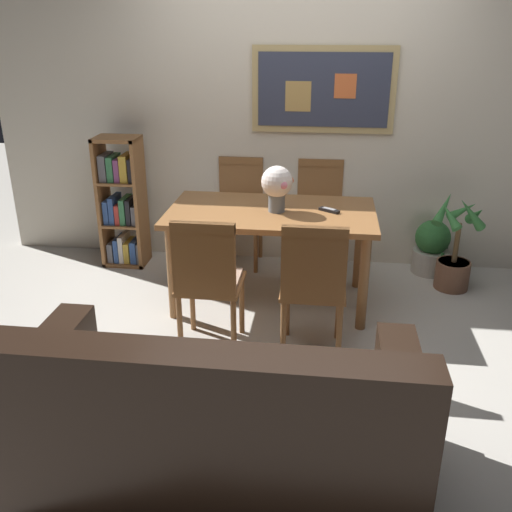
{
  "coord_description": "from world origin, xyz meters",
  "views": [
    {
      "loc": [
        0.25,
        -3.29,
        1.98
      ],
      "look_at": [
        -0.15,
        -0.11,
        0.65
      ],
      "focal_mm": 39.89,
      "sensor_mm": 36.0,
      "label": 1
    }
  ],
  "objects_px": {
    "leather_couch": "(215,423)",
    "tv_remote": "(329,210)",
    "dining_chair_near_right": "(313,280)",
    "dining_chair_far_right": "(319,205)",
    "dining_table": "(271,223)",
    "dining_chair_near_left": "(208,275)",
    "flower_vase": "(277,185)",
    "potted_palm": "(455,254)",
    "dining_chair_far_left": "(240,202)",
    "potted_ivy": "(432,248)",
    "bookshelf": "(123,206)"
  },
  "relations": [
    {
      "from": "dining_table",
      "to": "bookshelf",
      "type": "distance_m",
      "value": 1.45
    },
    {
      "from": "dining_chair_far_right",
      "to": "flower_vase",
      "type": "height_order",
      "value": "flower_vase"
    },
    {
      "from": "dining_chair_far_left",
      "to": "tv_remote",
      "type": "xyz_separation_m",
      "value": [
        0.76,
        -0.74,
        0.2
      ]
    },
    {
      "from": "dining_chair_far_right",
      "to": "tv_remote",
      "type": "height_order",
      "value": "dining_chair_far_right"
    },
    {
      "from": "dining_chair_far_right",
      "to": "potted_ivy",
      "type": "xyz_separation_m",
      "value": [
        0.95,
        -0.07,
        -0.32
      ]
    },
    {
      "from": "dining_chair_far_right",
      "to": "flower_vase",
      "type": "bearing_deg",
      "value": -110.31
    },
    {
      "from": "dining_table",
      "to": "dining_chair_near_right",
      "type": "xyz_separation_m",
      "value": [
        0.33,
        -0.74,
        -0.09
      ]
    },
    {
      "from": "dining_table",
      "to": "bookshelf",
      "type": "xyz_separation_m",
      "value": [
        -1.33,
        0.58,
        -0.1
      ]
    },
    {
      "from": "dining_table",
      "to": "dining_chair_far_right",
      "type": "bearing_deg",
      "value": 66.72
    },
    {
      "from": "potted_palm",
      "to": "potted_ivy",
      "type": "bearing_deg",
      "value": 112.49
    },
    {
      "from": "dining_chair_far_left",
      "to": "potted_palm",
      "type": "distance_m",
      "value": 1.81
    },
    {
      "from": "dining_table",
      "to": "dining_chair_near_left",
      "type": "distance_m",
      "value": 0.82
    },
    {
      "from": "potted_ivy",
      "to": "leather_couch",
      "type": "bearing_deg",
      "value": -118.01
    },
    {
      "from": "dining_table",
      "to": "potted_ivy",
      "type": "bearing_deg",
      "value": 28.63
    },
    {
      "from": "leather_couch",
      "to": "tv_remote",
      "type": "height_order",
      "value": "leather_couch"
    },
    {
      "from": "leather_couch",
      "to": "tv_remote",
      "type": "xyz_separation_m",
      "value": [
        0.48,
        1.86,
        0.42
      ]
    },
    {
      "from": "dining_chair_far_right",
      "to": "dining_chair_far_left",
      "type": "distance_m",
      "value": 0.68
    },
    {
      "from": "dining_table",
      "to": "bookshelf",
      "type": "height_order",
      "value": "bookshelf"
    },
    {
      "from": "dining_chair_far_left",
      "to": "bookshelf",
      "type": "xyz_separation_m",
      "value": [
        -0.98,
        -0.18,
        -0.02
      ]
    },
    {
      "from": "dining_chair_far_left",
      "to": "potted_ivy",
      "type": "relative_size",
      "value": 1.74
    },
    {
      "from": "leather_couch",
      "to": "flower_vase",
      "type": "bearing_deg",
      "value": 86.64
    },
    {
      "from": "dining_chair_far_left",
      "to": "flower_vase",
      "type": "relative_size",
      "value": 2.78
    },
    {
      "from": "dining_chair_near_left",
      "to": "flower_vase",
      "type": "xyz_separation_m",
      "value": [
        0.35,
        0.73,
        0.38
      ]
    },
    {
      "from": "flower_vase",
      "to": "dining_chair_far_right",
      "type": "bearing_deg",
      "value": 69.69
    },
    {
      "from": "bookshelf",
      "to": "potted_ivy",
      "type": "distance_m",
      "value": 2.63
    },
    {
      "from": "dining_chair_near_left",
      "to": "flower_vase",
      "type": "distance_m",
      "value": 0.9
    },
    {
      "from": "dining_table",
      "to": "dining_chair_far_left",
      "type": "xyz_separation_m",
      "value": [
        -0.35,
        0.76,
        -0.09
      ]
    },
    {
      "from": "tv_remote",
      "to": "dining_table",
      "type": "bearing_deg",
      "value": -177.37
    },
    {
      "from": "dining_chair_near_left",
      "to": "potted_palm",
      "type": "bearing_deg",
      "value": 33.88
    },
    {
      "from": "dining_table",
      "to": "potted_ivy",
      "type": "distance_m",
      "value": 1.52
    },
    {
      "from": "dining_chair_near_right",
      "to": "dining_chair_far_left",
      "type": "relative_size",
      "value": 1.0
    },
    {
      "from": "leather_couch",
      "to": "bookshelf",
      "type": "xyz_separation_m",
      "value": [
        -1.26,
        2.42,
        0.21
      ]
    },
    {
      "from": "bookshelf",
      "to": "potted_ivy",
      "type": "relative_size",
      "value": 2.11
    },
    {
      "from": "leather_couch",
      "to": "flower_vase",
      "type": "height_order",
      "value": "flower_vase"
    },
    {
      "from": "dining_chair_far_left",
      "to": "flower_vase",
      "type": "height_order",
      "value": "flower_vase"
    },
    {
      "from": "dining_chair_near_left",
      "to": "bookshelf",
      "type": "xyz_separation_m",
      "value": [
        -1.01,
        1.33,
        -0.02
      ]
    },
    {
      "from": "dining_chair_near_right",
      "to": "potted_palm",
      "type": "distance_m",
      "value": 1.59
    },
    {
      "from": "dining_table",
      "to": "potted_palm",
      "type": "height_order",
      "value": "potted_palm"
    },
    {
      "from": "dining_table",
      "to": "leather_couch",
      "type": "bearing_deg",
      "value": -92.09
    },
    {
      "from": "leather_couch",
      "to": "dining_chair_near_left",
      "type": "bearing_deg",
      "value": 102.82
    },
    {
      "from": "potted_palm",
      "to": "tv_remote",
      "type": "relative_size",
      "value": 5.21
    },
    {
      "from": "potted_ivy",
      "to": "bookshelf",
      "type": "bearing_deg",
      "value": -177.35
    },
    {
      "from": "dining_table",
      "to": "dining_chair_near_left",
      "type": "xyz_separation_m",
      "value": [
        -0.32,
        -0.75,
        -0.09
      ]
    },
    {
      "from": "dining_chair_far_left",
      "to": "potted_palm",
      "type": "height_order",
      "value": "dining_chair_far_left"
    },
    {
      "from": "bookshelf",
      "to": "dining_chair_far_left",
      "type": "bearing_deg",
      "value": 10.49
    },
    {
      "from": "dining_table",
      "to": "flower_vase",
      "type": "distance_m",
      "value": 0.29
    },
    {
      "from": "potted_ivy",
      "to": "flower_vase",
      "type": "distance_m",
      "value": 1.6
    },
    {
      "from": "leather_couch",
      "to": "potted_palm",
      "type": "distance_m",
      "value": 2.69
    },
    {
      "from": "dining_chair_near_right",
      "to": "dining_chair_far_right",
      "type": "relative_size",
      "value": 1.0
    },
    {
      "from": "dining_chair_near_right",
      "to": "dining_chair_far_right",
      "type": "distance_m",
      "value": 1.51
    }
  ]
}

